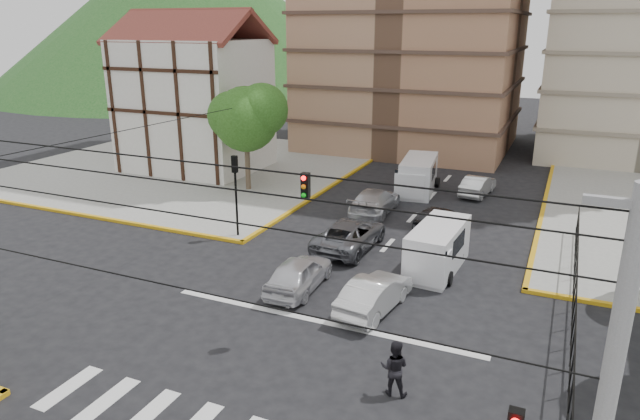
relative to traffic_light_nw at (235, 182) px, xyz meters
The scene contains 18 objects.
ground 11.46m from the traffic_light_nw, 45.00° to the right, with size 160.00×160.00×0.00m, color black.
sidewalk_nw 17.52m from the traffic_light_nw, 135.00° to the left, with size 26.00×26.00×0.15m, color gray.
stop_line 10.68m from the traffic_light_nw, 40.24° to the right, with size 13.00×0.40×0.01m, color silver.
tudor_building 16.70m from the traffic_light_nw, 132.55° to the left, with size 10.80×8.05×12.23m.
distant_hill 78.84m from the traffic_light_nw, 127.19° to the left, with size 70.00×70.00×28.00m, color #194B1A.
park_fence 17.40m from the traffic_light_nw, 11.11° to the right, with size 0.10×22.50×1.66m, color black, non-canonical shape.
tree_tudor 9.42m from the traffic_light_nw, 116.53° to the left, with size 5.39×4.40×7.43m.
traffic_light_nw is the anchor object (origin of this frame).
traffic_light_hanging 12.86m from the traffic_light_nw, 51.58° to the right, with size 18.00×9.12×0.92m.
van_right_lane 11.04m from the traffic_light_nw, ahead, with size 2.17×4.93×2.17m.
van_left_lane 14.28m from the traffic_light_nw, 61.93° to the left, with size 2.70×5.48×2.37m.
car_silver_front_left 7.66m from the traffic_light_nw, 36.95° to the right, with size 1.78×4.43×1.51m, color silver.
car_white_front_right 10.90m from the traffic_light_nw, 27.33° to the right, with size 1.53×4.38×1.44m, color silver.
car_grey_mid_left 6.64m from the traffic_light_nw, ahead, with size 2.50×5.42×1.51m, color slate.
car_silver_rear_left 9.19m from the traffic_light_nw, 52.46° to the left, with size 2.15×5.29×1.54m, color silver.
car_darkgrey_mid_right 11.42m from the traffic_light_nw, 32.78° to the left, with size 1.48×3.67×1.25m, color #2A292C.
car_white_rear_right 17.40m from the traffic_light_nw, 52.20° to the left, with size 1.45×4.15×1.37m, color silver.
pedestrian_crosswalk 15.52m from the traffic_light_nw, 39.98° to the right, with size 0.89×0.70×1.84m, color black.
Camera 1 is at (8.04, -16.94, 11.02)m, focal length 32.00 mm.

